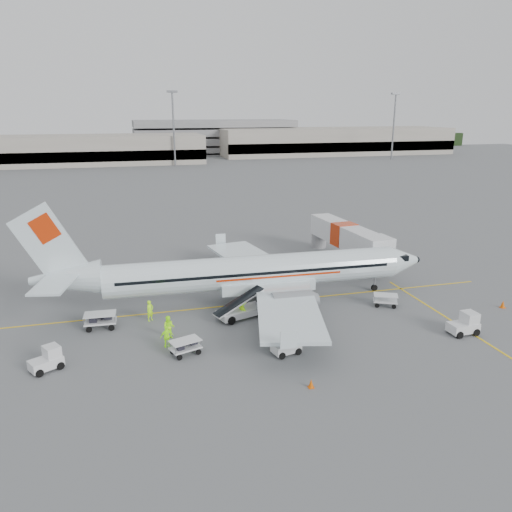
# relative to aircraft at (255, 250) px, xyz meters

# --- Properties ---
(ground) EXTENTS (360.00, 360.00, 0.00)m
(ground) POSITION_rel_aircraft_xyz_m (0.46, -0.52, -4.78)
(ground) COLOR #56595B
(stripe_lead) EXTENTS (44.00, 0.20, 0.01)m
(stripe_lead) POSITION_rel_aircraft_xyz_m (0.46, -0.52, -4.78)
(stripe_lead) COLOR yellow
(stripe_lead) RESTS_ON ground
(stripe_cross) EXTENTS (0.20, 20.00, 0.01)m
(stripe_cross) POSITION_rel_aircraft_xyz_m (14.46, -8.52, -4.78)
(stripe_cross) COLOR yellow
(stripe_cross) RESTS_ON ground
(terminal_west) EXTENTS (110.00, 22.00, 9.00)m
(terminal_west) POSITION_rel_aircraft_xyz_m (-39.54, 129.48, -0.28)
(terminal_west) COLOR gray
(terminal_west) RESTS_ON ground
(terminal_east) EXTENTS (90.00, 26.00, 10.00)m
(terminal_east) POSITION_rel_aircraft_xyz_m (70.46, 144.48, 0.22)
(terminal_east) COLOR gray
(terminal_east) RESTS_ON ground
(parking_garage) EXTENTS (62.00, 24.00, 14.00)m
(parking_garage) POSITION_rel_aircraft_xyz_m (25.46, 159.48, 2.22)
(parking_garage) COLOR slate
(parking_garage) RESTS_ON ground
(treeline) EXTENTS (300.00, 3.00, 6.00)m
(treeline) POSITION_rel_aircraft_xyz_m (0.46, 174.48, -1.78)
(treeline) COLOR black
(treeline) RESTS_ON ground
(mast_center) EXTENTS (3.20, 1.20, 22.00)m
(mast_center) POSITION_rel_aircraft_xyz_m (5.46, 117.48, 6.22)
(mast_center) COLOR slate
(mast_center) RESTS_ON ground
(mast_east) EXTENTS (3.20, 1.20, 22.00)m
(mast_east) POSITION_rel_aircraft_xyz_m (80.46, 117.48, 6.22)
(mast_east) COLOR slate
(mast_east) RESTS_ON ground
(aircraft) EXTENTS (35.49, 28.21, 9.57)m
(aircraft) POSITION_rel_aircraft_xyz_m (0.00, 0.00, 0.00)
(aircraft) COLOR white
(aircraft) RESTS_ON ground
(jet_bridge) EXTENTS (4.44, 16.76, 4.35)m
(jet_bridge) POSITION_rel_aircraft_xyz_m (13.01, 9.63, -2.61)
(jet_bridge) COLOR silver
(jet_bridge) RESTS_ON ground
(belt_loader) EXTENTS (5.67, 3.61, 2.88)m
(belt_loader) POSITION_rel_aircraft_xyz_m (-2.10, -3.29, -3.34)
(belt_loader) COLOR silver
(belt_loader) RESTS_ON ground
(tug_fore) EXTENTS (2.30, 1.39, 1.74)m
(tug_fore) POSITION_rel_aircraft_xyz_m (13.71, -10.84, -3.92)
(tug_fore) COLOR silver
(tug_fore) RESTS_ON ground
(tug_mid) EXTENTS (2.19, 1.57, 1.53)m
(tug_mid) POSITION_rel_aircraft_xyz_m (-0.51, -10.42, -4.02)
(tug_mid) COLOR silver
(tug_mid) RESTS_ON ground
(tug_aft) EXTENTS (2.37, 2.05, 1.59)m
(tug_aft) POSITION_rel_aircraft_xyz_m (-16.66, -8.50, -3.99)
(tug_aft) COLOR silver
(tug_aft) RESTS_ON ground
(cart_loaded_a) EXTENTS (2.40, 1.87, 1.10)m
(cart_loaded_a) POSITION_rel_aircraft_xyz_m (-7.42, -8.67, -4.23)
(cart_loaded_a) COLOR silver
(cart_loaded_a) RESTS_ON ground
(cart_loaded_b) EXTENTS (2.50, 1.56, 1.27)m
(cart_loaded_b) POSITION_rel_aircraft_xyz_m (-13.36, -2.52, -4.15)
(cart_loaded_b) COLOR silver
(cart_loaded_b) RESTS_ON ground
(cart_empty_a) EXTENTS (2.61, 2.01, 1.20)m
(cart_empty_a) POSITION_rel_aircraft_xyz_m (0.12, -9.04, -4.18)
(cart_empty_a) COLOR silver
(cart_empty_a) RESTS_ON ground
(cart_empty_b) EXTENTS (2.38, 1.99, 1.07)m
(cart_empty_b) POSITION_rel_aircraft_xyz_m (10.78, -4.14, -4.25)
(cart_empty_b) COLOR silver
(cart_empty_b) RESTS_ON ground
(cone_nose) EXTENTS (0.42, 0.42, 0.69)m
(cone_nose) POSITION_rel_aircraft_xyz_m (20.53, -7.17, -4.44)
(cone_nose) COLOR #E05504
(cone_nose) RESTS_ON ground
(cone_port) EXTENTS (0.40, 0.40, 0.65)m
(cone_port) POSITION_rel_aircraft_xyz_m (2.50, 8.18, -4.46)
(cone_port) COLOR #E05504
(cone_port) RESTS_ON ground
(cone_stbd) EXTENTS (0.37, 0.37, 0.60)m
(cone_stbd) POSITION_rel_aircraft_xyz_m (-0.43, -15.11, -4.49)
(cone_stbd) COLOR #E05504
(cone_stbd) RESTS_ON ground
(crew_a) EXTENTS (0.76, 0.72, 1.75)m
(crew_a) POSITION_rel_aircraft_xyz_m (-9.46, -2.02, -3.91)
(crew_a) COLOR #A9FC12
(crew_a) RESTS_ON ground
(crew_b) EXTENTS (1.04, 0.93, 1.78)m
(crew_b) POSITION_rel_aircraft_xyz_m (-8.29, -5.72, -3.89)
(crew_b) COLOR #A9FC12
(crew_b) RESTS_ON ground
(crew_c) EXTENTS (0.99, 1.20, 1.61)m
(crew_c) POSITION_rel_aircraft_xyz_m (-2.01, -3.53, -3.98)
(crew_c) COLOR #A9FC12
(crew_c) RESTS_ON ground
(crew_d) EXTENTS (1.02, 0.54, 1.66)m
(crew_d) POSITION_rel_aircraft_xyz_m (-8.57, -7.18, -3.95)
(crew_d) COLOR #A9FC12
(crew_d) RESTS_ON ground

